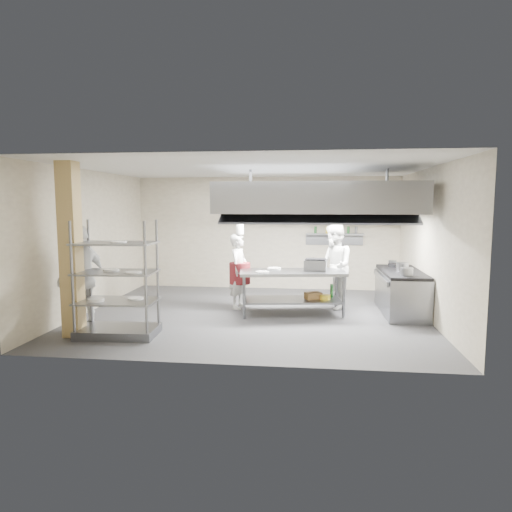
# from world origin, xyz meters

# --- Properties ---
(floor) EXTENTS (7.00, 7.00, 0.00)m
(floor) POSITION_xyz_m (0.00, 0.00, 0.00)
(floor) COLOR #2F2F31
(floor) RESTS_ON ground
(ceiling) EXTENTS (7.00, 7.00, 0.00)m
(ceiling) POSITION_xyz_m (0.00, 0.00, 3.00)
(ceiling) COLOR silver
(ceiling) RESTS_ON wall_back
(wall_back) EXTENTS (7.00, 0.00, 7.00)m
(wall_back) POSITION_xyz_m (0.00, 3.00, 1.50)
(wall_back) COLOR #AEA28A
(wall_back) RESTS_ON ground
(wall_left) EXTENTS (0.00, 6.00, 6.00)m
(wall_left) POSITION_xyz_m (-3.50, 0.00, 1.50)
(wall_left) COLOR #AEA28A
(wall_left) RESTS_ON ground
(wall_right) EXTENTS (0.00, 6.00, 6.00)m
(wall_right) POSITION_xyz_m (3.50, 0.00, 1.50)
(wall_right) COLOR #AEA28A
(wall_right) RESTS_ON ground
(column) EXTENTS (0.30, 0.30, 3.00)m
(column) POSITION_xyz_m (-2.90, -1.90, 1.50)
(column) COLOR #DDBA71
(column) RESTS_ON floor
(exhaust_hood) EXTENTS (4.00, 2.50, 0.60)m
(exhaust_hood) POSITION_xyz_m (1.30, 0.40, 2.40)
(exhaust_hood) COLOR gray
(exhaust_hood) RESTS_ON ceiling
(hood_strip_a) EXTENTS (1.60, 0.12, 0.04)m
(hood_strip_a) POSITION_xyz_m (0.40, 0.40, 2.08)
(hood_strip_a) COLOR white
(hood_strip_a) RESTS_ON exhaust_hood
(hood_strip_b) EXTENTS (1.60, 0.12, 0.04)m
(hood_strip_b) POSITION_xyz_m (2.20, 0.40, 2.08)
(hood_strip_b) COLOR white
(hood_strip_b) RESTS_ON exhaust_hood
(wall_shelf) EXTENTS (1.50, 0.28, 0.04)m
(wall_shelf) POSITION_xyz_m (1.80, 2.84, 1.50)
(wall_shelf) COLOR gray
(wall_shelf) RESTS_ON wall_back
(island) EXTENTS (2.27, 1.20, 0.91)m
(island) POSITION_xyz_m (0.80, 0.14, 0.46)
(island) COLOR slate
(island) RESTS_ON floor
(island_worktop) EXTENTS (2.27, 1.20, 0.06)m
(island_worktop) POSITION_xyz_m (0.80, 0.14, 0.88)
(island_worktop) COLOR gray
(island_worktop) RESTS_ON island
(island_undershelf) EXTENTS (2.08, 1.09, 0.04)m
(island_undershelf) POSITION_xyz_m (0.80, 0.14, 0.30)
(island_undershelf) COLOR slate
(island_undershelf) RESTS_ON island
(pass_rack) EXTENTS (1.38, 0.85, 2.01)m
(pass_rack) POSITION_xyz_m (-2.15, -1.80, 1.01)
(pass_rack) COLOR gray
(pass_rack) RESTS_ON floor
(cooking_range) EXTENTS (0.80, 2.00, 0.84)m
(cooking_range) POSITION_xyz_m (3.08, 0.50, 0.42)
(cooking_range) COLOR gray
(cooking_range) RESTS_ON floor
(range_top) EXTENTS (0.78, 1.96, 0.06)m
(range_top) POSITION_xyz_m (3.08, 0.50, 0.87)
(range_top) COLOR black
(range_top) RESTS_ON cooking_range
(chef_head) EXTENTS (0.51, 0.67, 1.64)m
(chef_head) POSITION_xyz_m (-0.38, 0.57, 0.82)
(chef_head) COLOR white
(chef_head) RESTS_ON floor
(chef_line) EXTENTS (0.88, 1.03, 1.87)m
(chef_line) POSITION_xyz_m (1.69, 0.76, 0.93)
(chef_line) COLOR silver
(chef_line) RESTS_ON floor
(chef_plating) EXTENTS (0.74, 1.21, 1.92)m
(chef_plating) POSITION_xyz_m (-2.92, -1.51, 0.96)
(chef_plating) COLOR white
(chef_plating) RESTS_ON floor
(griddle) EXTENTS (0.49, 0.40, 0.22)m
(griddle) POSITION_xyz_m (1.28, 0.27, 1.02)
(griddle) COLOR gray
(griddle) RESTS_ON island_worktop
(wicker_basket) EXTENTS (0.39, 0.33, 0.14)m
(wicker_basket) POSITION_xyz_m (1.24, 0.17, 0.39)
(wicker_basket) COLOR brown
(wicker_basket) RESTS_ON island_undershelf
(stockpot) EXTENTS (0.25, 0.25, 0.17)m
(stockpot) POSITION_xyz_m (3.08, 0.47, 0.99)
(stockpot) COLOR gray
(stockpot) RESTS_ON range_top
(plate_stack) EXTENTS (0.28, 0.28, 0.05)m
(plate_stack) POSITION_xyz_m (-2.15, -1.80, 0.64)
(plate_stack) COLOR white
(plate_stack) RESTS_ON pass_rack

